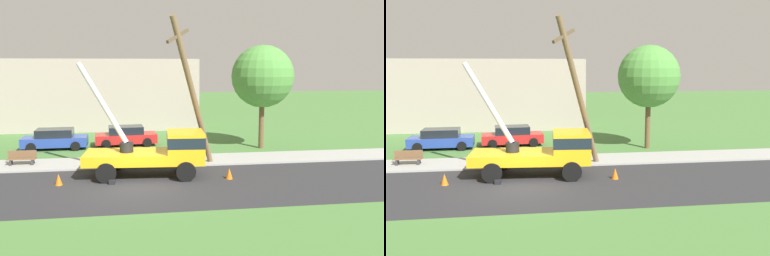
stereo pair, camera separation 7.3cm
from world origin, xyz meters
The scene contains 12 objects.
ground_plane centered at (0.00, 12.00, 0.00)m, with size 120.00×120.00×0.00m, color #477538.
road_asphalt centered at (0.00, 0.00, 0.00)m, with size 80.00×7.27×0.01m, color #2B2B2D.
sidewalk_strip centered at (0.00, 5.09, 0.05)m, with size 80.00×2.92×0.10m, color #9E9E99.
utility_truck centered at (1.42, 1.99, 1.41)m, with size 6.74×3.22×5.98m.
leaning_utility_pole centered at (3.29, 3.15, 4.29)m, with size 3.08×3.06×8.41m.
traffic_cone_ahead centered at (4.85, 0.82, 0.28)m, with size 0.36×0.36×0.56m, color orange.
traffic_cone_behind centered at (-3.65, 0.90, 0.28)m, with size 0.36×0.36×0.56m, color orange.
parked_sedan_blue centered at (-5.43, 10.07, 0.71)m, with size 4.45×2.10×1.42m.
parked_sedan_red centered at (-0.54, 10.68, 0.71)m, with size 4.53×2.25×1.42m.
park_bench centered at (-6.42, 5.16, 0.46)m, with size 1.60×0.45×0.90m.
roadside_tree_far centered at (8.94, 8.32, 5.03)m, with size 4.31×4.31×7.21m.
lowrise_building_backdrop centered at (-3.05, 20.12, 3.20)m, with size 18.00×6.00×6.40m, color #A5998C.
Camera 1 is at (0.03, -19.02, 5.73)m, focal length 38.04 mm.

